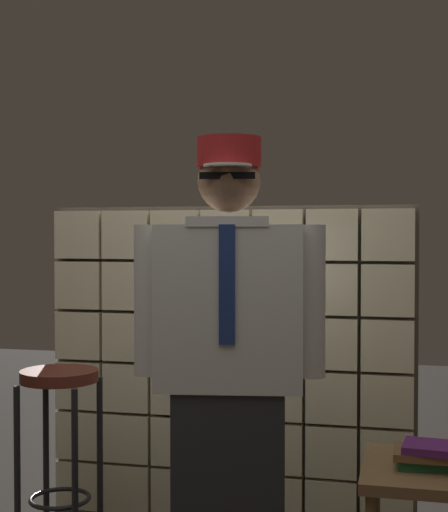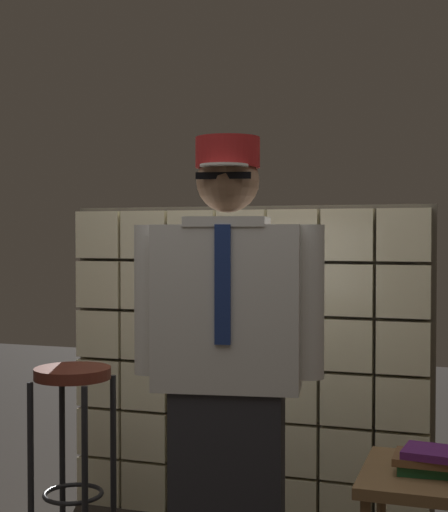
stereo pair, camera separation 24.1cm
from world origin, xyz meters
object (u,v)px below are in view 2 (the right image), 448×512
Objects in this scene: standing_person at (228,369)px; bar_stool at (73,414)px; side_table at (438,494)px; book_stack at (430,461)px.

bar_stool is at bearing 146.94° from standing_person.
side_table is (1.58, -0.24, -0.11)m from bar_stool.
book_stack is (0.70, 0.11, -0.30)m from standing_person.
standing_person reaches higher than side_table.
bar_stool reaches higher than book_stack.
side_table is 0.13m from book_stack.
book_stack is (-0.03, -0.01, 0.12)m from side_table.
side_table is at bearing -8.61° from bar_stool.
book_stack is at bearing -0.47° from standing_person.
bar_stool is 1.60m from side_table.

